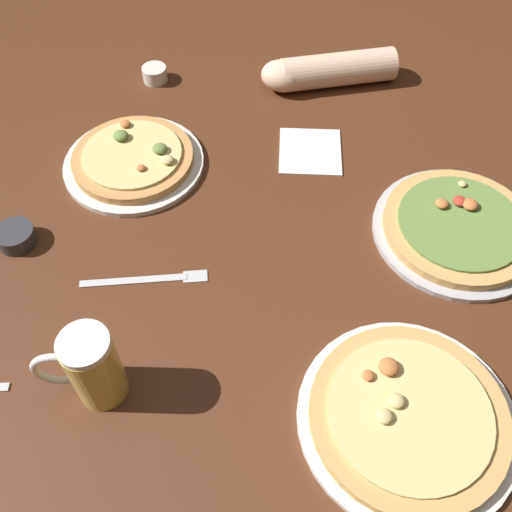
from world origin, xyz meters
TOP-DOWN VIEW (x-y plane):
  - ground_plane at (0.00, 0.00)m, footprint 2.40×2.40m
  - pizza_plate_near at (0.30, -0.23)m, footprint 0.34×0.34m
  - pizza_plate_far at (0.35, 0.17)m, footprint 0.32×0.32m
  - pizza_plate_side at (-0.31, 0.18)m, footprint 0.29×0.29m
  - beer_mug_dark at (-0.17, -0.31)m, footprint 0.13×0.08m
  - ramekin_sauce at (-0.38, 0.47)m, footprint 0.06×0.06m
  - ramekin_butter at (-0.45, -0.07)m, footprint 0.07×0.07m
  - napkin_folded at (0.03, 0.32)m, footprint 0.16×0.17m
  - fork_spare at (-0.18, -0.09)m, footprint 0.22×0.10m
  - diner_arm at (0.01, 0.55)m, footprint 0.31×0.19m

SIDE VIEW (x-z plane):
  - ground_plane at x=0.00m, z-range -0.03..0.00m
  - fork_spare at x=-0.18m, z-range 0.00..0.01m
  - napkin_folded at x=0.03m, z-range 0.00..0.01m
  - ramekin_butter at x=-0.45m, z-range 0.00..0.03m
  - pizza_plate_side at x=-0.31m, z-range -0.01..0.04m
  - pizza_plate_far at x=0.35m, z-range -0.01..0.04m
  - pizza_plate_near at x=0.30m, z-range -0.01..0.04m
  - ramekin_sauce at x=-0.38m, z-range 0.00..0.04m
  - diner_arm at x=0.01m, z-range 0.00..0.08m
  - beer_mug_dark at x=-0.17m, z-range 0.00..0.15m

